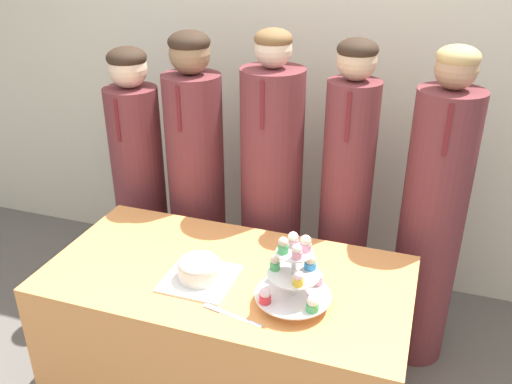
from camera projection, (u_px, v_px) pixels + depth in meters
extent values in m
cube|color=beige|center=(307.00, 55.00, 3.01)|extent=(9.00, 0.06, 2.70)
cube|color=#EF9951|center=(229.00, 340.00, 2.38)|extent=(1.49, 0.76, 0.71)
cube|color=white|center=(200.00, 278.00, 2.18)|extent=(0.27, 0.27, 0.01)
cylinder|color=silver|center=(200.00, 271.00, 2.16)|extent=(0.17, 0.17, 0.07)
ellipsoid|color=silver|center=(199.00, 263.00, 2.14)|extent=(0.17, 0.17, 0.06)
cube|color=silver|center=(241.00, 319.00, 1.95)|extent=(0.17, 0.05, 0.00)
cube|color=#B2B2B7|center=(213.00, 308.00, 2.01)|extent=(0.08, 0.03, 0.01)
cylinder|color=silver|center=(293.00, 279.00, 1.98)|extent=(0.02, 0.02, 0.23)
cylinder|color=silver|center=(293.00, 295.00, 2.01)|extent=(0.29, 0.29, 0.01)
cylinder|color=silver|center=(294.00, 274.00, 1.97)|extent=(0.20, 0.20, 0.01)
cylinder|color=silver|center=(294.00, 252.00, 1.93)|extent=(0.14, 0.14, 0.01)
cylinder|color=white|center=(274.00, 277.00, 2.09)|extent=(0.04, 0.04, 0.03)
sphere|color=#F4E5C6|center=(274.00, 271.00, 2.08)|extent=(0.04, 0.04, 0.04)
cylinder|color=#E5333D|center=(265.00, 299.00, 1.96)|extent=(0.04, 0.04, 0.03)
sphere|color=silver|center=(265.00, 293.00, 1.95)|extent=(0.04, 0.04, 0.04)
cylinder|color=#4CB766|center=(313.00, 307.00, 1.92)|extent=(0.05, 0.05, 0.03)
sphere|color=white|center=(313.00, 301.00, 1.91)|extent=(0.04, 0.04, 0.04)
cylinder|color=pink|center=(318.00, 281.00, 2.06)|extent=(0.04, 0.04, 0.03)
sphere|color=silver|center=(318.00, 276.00, 2.05)|extent=(0.04, 0.04, 0.04)
cylinder|color=yellow|center=(298.00, 282.00, 1.90)|extent=(0.04, 0.04, 0.03)
sphere|color=silver|center=(298.00, 276.00, 1.89)|extent=(0.04, 0.04, 0.04)
cylinder|color=#3893DB|center=(310.00, 265.00, 1.99)|extent=(0.05, 0.05, 0.03)
sphere|color=beige|center=(310.00, 259.00, 1.98)|extent=(0.04, 0.04, 0.04)
cylinder|color=#4CB766|center=(275.00, 266.00, 1.99)|extent=(0.04, 0.04, 0.03)
sphere|color=beige|center=(275.00, 260.00, 1.98)|extent=(0.04, 0.04, 0.04)
cylinder|color=pink|center=(293.00, 243.00, 1.96)|extent=(0.04, 0.04, 0.02)
sphere|color=white|center=(293.00, 237.00, 1.95)|extent=(0.04, 0.04, 0.04)
cylinder|color=#4CB766|center=(283.00, 249.00, 1.92)|extent=(0.04, 0.04, 0.03)
sphere|color=beige|center=(283.00, 242.00, 1.91)|extent=(0.04, 0.04, 0.04)
cylinder|color=pink|center=(297.00, 255.00, 1.89)|extent=(0.04, 0.04, 0.03)
sphere|color=white|center=(297.00, 249.00, 1.87)|extent=(0.04, 0.04, 0.04)
cylinder|color=pink|center=(305.00, 247.00, 1.93)|extent=(0.04, 0.04, 0.03)
sphere|color=#F4E5C6|center=(306.00, 240.00, 1.92)|extent=(0.04, 0.04, 0.04)
cylinder|color=brown|center=(141.00, 198.00, 3.02)|extent=(0.28, 0.28, 1.25)
sphere|color=beige|center=(128.00, 68.00, 2.70)|extent=(0.20, 0.20, 0.20)
ellipsoid|color=#332319|center=(126.00, 58.00, 2.68)|extent=(0.20, 0.20, 0.11)
cube|color=maroon|center=(117.00, 121.00, 2.68)|extent=(0.02, 0.01, 0.22)
cylinder|color=brown|center=(197.00, 200.00, 2.90)|extent=(0.30, 0.30, 1.35)
sphere|color=#8E6B4C|center=(190.00, 54.00, 2.56)|extent=(0.20, 0.20, 0.20)
ellipsoid|color=#332319|center=(189.00, 42.00, 2.54)|extent=(0.20, 0.20, 0.11)
cube|color=maroon|center=(179.00, 109.00, 2.53)|extent=(0.02, 0.01, 0.22)
cylinder|color=brown|center=(271.00, 206.00, 2.77)|extent=(0.31, 0.31, 1.41)
sphere|color=beige|center=(273.00, 49.00, 2.42)|extent=(0.17, 0.17, 0.17)
ellipsoid|color=brown|center=(273.00, 39.00, 2.40)|extent=(0.17, 0.17, 0.09)
cube|color=maroon|center=(262.00, 106.00, 2.38)|extent=(0.02, 0.01, 0.22)
cylinder|color=brown|center=(344.00, 220.00, 2.66)|extent=(0.24, 0.24, 1.39)
sphere|color=#D6AD89|center=(357.00, 60.00, 2.32)|extent=(0.18, 0.18, 0.18)
ellipsoid|color=#332319|center=(358.00, 49.00, 2.30)|extent=(0.18, 0.18, 0.10)
cube|color=maroon|center=(348.00, 118.00, 2.31)|extent=(0.02, 0.01, 0.22)
cylinder|color=brown|center=(430.00, 234.00, 2.54)|extent=(0.29, 0.29, 1.38)
sphere|color=tan|center=(457.00, 69.00, 2.20)|extent=(0.18, 0.18, 0.18)
ellipsoid|color=tan|center=(459.00, 57.00, 2.18)|extent=(0.18, 0.18, 0.10)
cube|color=maroon|center=(447.00, 131.00, 2.17)|extent=(0.02, 0.01, 0.22)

